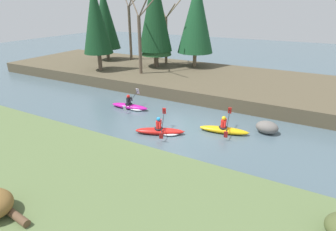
% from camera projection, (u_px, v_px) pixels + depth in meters
% --- Properties ---
extents(ground_plane, '(90.00, 90.00, 0.00)m').
position_uv_depth(ground_plane, '(174.00, 130.00, 15.04)').
color(ground_plane, '#4C606B').
extents(riverbank_near, '(44.00, 8.00, 0.53)m').
position_uv_depth(riverbank_near, '(84.00, 202.00, 9.19)').
color(riverbank_near, '#5B7042').
rests_on(riverbank_near, ground).
extents(riverbank_far, '(44.00, 10.13, 0.94)m').
position_uv_depth(riverbank_far, '(223.00, 83.00, 22.38)').
color(riverbank_far, brown).
rests_on(riverbank_far, ground).
extents(conifer_tree_far_left, '(2.91, 2.91, 7.41)m').
position_uv_depth(conifer_tree_far_left, '(105.00, 18.00, 27.51)').
color(conifer_tree_far_left, brown).
rests_on(conifer_tree_far_left, riverbank_far).
extents(conifer_tree_left, '(2.62, 2.62, 7.47)m').
position_uv_depth(conifer_tree_left, '(96.00, 19.00, 22.88)').
color(conifer_tree_left, brown).
rests_on(conifer_tree_left, riverbank_far).
extents(conifer_tree_mid_left, '(3.20, 3.20, 8.85)m').
position_uv_depth(conifer_tree_mid_left, '(155.00, 10.00, 24.06)').
color(conifer_tree_mid_left, brown).
rests_on(conifer_tree_mid_left, riverbank_far).
extents(conifer_tree_centre, '(2.90, 2.90, 6.23)m').
position_uv_depth(conifer_tree_centre, '(156.00, 28.00, 24.51)').
color(conifer_tree_centre, brown).
rests_on(conifer_tree_centre, riverbank_far).
extents(conifer_tree_mid_right, '(3.42, 3.42, 8.03)m').
position_uv_depth(conifer_tree_mid_right, '(196.00, 16.00, 24.35)').
color(conifer_tree_mid_right, '#7A664C').
rests_on(conifer_tree_mid_right, riverbank_far).
extents(bare_tree_upstream, '(4.06, 4.01, 7.42)m').
position_uv_depth(bare_tree_upstream, '(130.00, 27.00, 27.92)').
color(bare_tree_upstream, brown).
rests_on(bare_tree_upstream, riverbank_far).
extents(bare_tree_mid_upstream, '(3.39, 3.35, 6.13)m').
position_uv_depth(bare_tree_mid_upstream, '(167.00, 35.00, 26.27)').
color(bare_tree_mid_upstream, '#7A664C').
rests_on(bare_tree_mid_upstream, riverbank_far).
extents(bare_tree_mid_downstream, '(3.56, 3.52, 6.46)m').
position_uv_depth(bare_tree_mid_downstream, '(140.00, 38.00, 22.30)').
color(bare_tree_mid_downstream, brown).
rests_on(bare_tree_mid_downstream, riverbank_far).
extents(kayaker_lead, '(2.79, 2.06, 1.20)m').
position_uv_depth(kayaker_lead, '(224.00, 129.00, 14.61)').
color(kayaker_lead, yellow).
rests_on(kayaker_lead, ground).
extents(kayaker_middle, '(2.71, 1.97, 1.20)m').
position_uv_depth(kayaker_middle, '(162.00, 131.00, 14.50)').
color(kayaker_middle, red).
rests_on(kayaker_middle, ground).
extents(kayaker_trailing, '(2.79, 2.07, 1.20)m').
position_uv_depth(kayaker_trailing, '(131.00, 106.00, 17.98)').
color(kayaker_trailing, '#C61999').
rests_on(kayaker_trailing, ground).
extents(boulder_midstream, '(1.20, 0.94, 0.68)m').
position_uv_depth(boulder_midstream, '(267.00, 127.00, 14.58)').
color(boulder_midstream, slate).
rests_on(boulder_midstream, ground).
extents(driftwood_log, '(2.23, 0.42, 0.44)m').
position_uv_depth(driftwood_log, '(7.00, 209.00, 8.32)').
color(driftwood_log, brown).
rests_on(driftwood_log, riverbank_near).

